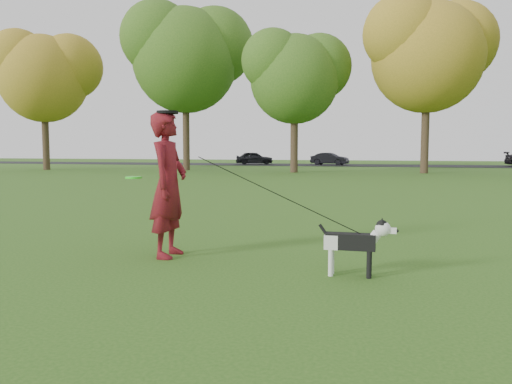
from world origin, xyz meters
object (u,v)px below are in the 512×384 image
(dog, at_px, (356,240))
(car_mid, at_px, (330,159))
(man, at_px, (169,185))
(car_left, at_px, (254,158))

(dog, distance_m, car_mid, 40.31)
(man, distance_m, car_mid, 39.63)
(car_left, distance_m, car_mid, 7.16)
(man, relative_size, car_left, 0.58)
(dog, xyz_separation_m, car_mid, (-4.61, 40.05, 0.15))
(car_mid, bearing_deg, dog, -160.87)
(car_left, xyz_separation_m, car_mid, (7.16, 0.00, -0.04))
(dog, bearing_deg, man, 169.84)
(dog, relative_size, car_left, 0.27)
(dog, height_order, car_mid, car_mid)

